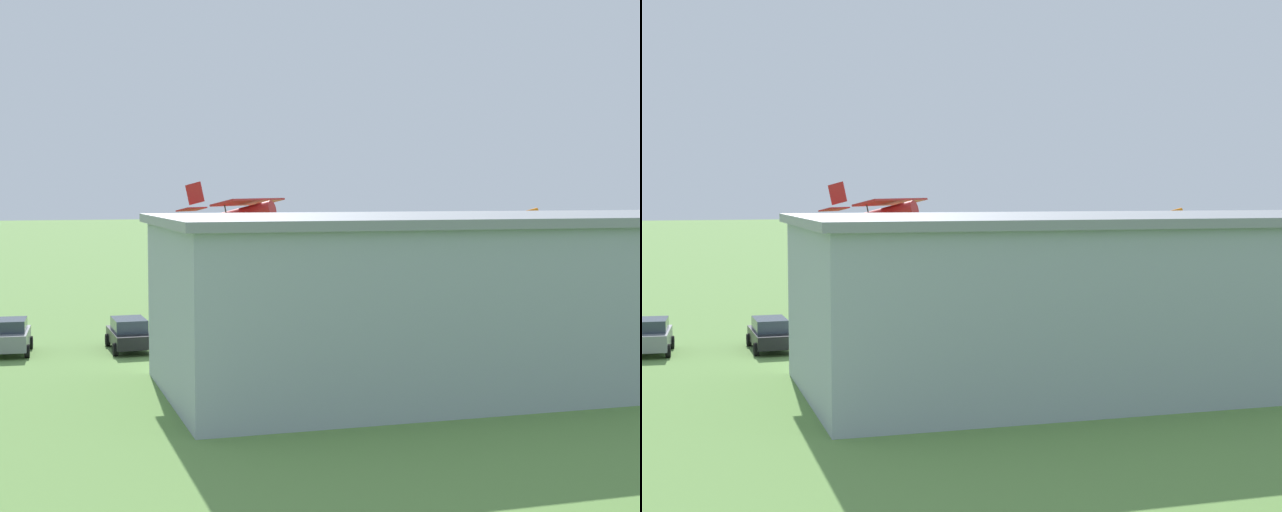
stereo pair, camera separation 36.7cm
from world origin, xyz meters
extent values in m
plane|color=#608C42|center=(0.00, 0.00, 0.00)|extent=(400.00, 400.00, 0.00)
cube|color=#99A3AD|center=(-3.68, 29.94, 3.29)|extent=(37.13, 12.71, 6.57)
cube|color=gray|center=(-3.68, 29.94, 6.75)|extent=(37.75, 13.33, 0.35)
cube|color=#384251|center=(-3.87, 24.15, 2.69)|extent=(10.00, 0.50, 5.39)
cylinder|color=#B21E1E|center=(6.45, 5.36, 6.06)|extent=(5.44, 4.91, 2.46)
cone|color=black|center=(3.92, 7.55, 5.29)|extent=(1.15, 1.14, 0.91)
cube|color=#B21E1E|center=(5.93, 5.81, 5.74)|extent=(6.14, 6.75, 0.48)
cube|color=#B21E1E|center=(5.39, 6.28, 7.17)|extent=(6.14, 6.75, 0.48)
cube|color=#B21E1E|center=(8.31, 3.75, 7.71)|extent=(1.10, 0.97, 1.52)
cube|color=#B21E1E|center=(8.49, 3.60, 6.69)|extent=(2.38, 2.55, 0.28)
cylinder|color=black|center=(6.84, 6.28, 4.66)|extent=(0.58, 0.52, 0.64)
cylinder|color=black|center=(5.60, 4.85, 4.66)|extent=(0.58, 0.52, 0.64)
cylinder|color=#332D28|center=(7.25, 7.88, 6.45)|extent=(0.38, 0.34, 1.54)
cylinder|color=#332D28|center=(4.08, 4.21, 6.45)|extent=(0.38, 0.34, 1.54)
cube|color=black|center=(14.44, 17.00, 0.65)|extent=(1.74, 4.55, 0.65)
cube|color=#2D3842|center=(14.44, 17.00, 1.28)|extent=(1.53, 2.55, 0.62)
cylinder|color=black|center=(13.57, 18.55, 0.32)|extent=(0.22, 0.64, 0.64)
cylinder|color=black|center=(15.31, 18.54, 0.32)|extent=(0.22, 0.64, 0.64)
cylinder|color=black|center=(13.56, 15.45, 0.32)|extent=(0.22, 0.64, 0.64)
cylinder|color=black|center=(15.30, 15.45, 0.32)|extent=(0.22, 0.64, 0.64)
cube|color=slate|center=(20.07, 16.22, 0.72)|extent=(2.18, 4.09, 0.80)
cube|color=#2D3842|center=(20.07, 16.22, 1.41)|extent=(1.80, 2.35, 0.58)
cylinder|color=black|center=(19.31, 17.64, 0.32)|extent=(0.28, 0.66, 0.64)
cylinder|color=black|center=(19.04, 14.98, 0.32)|extent=(0.28, 0.66, 0.64)
cylinder|color=#72338C|center=(-16.01, 11.66, 0.40)|extent=(0.45, 0.45, 0.81)
cylinder|color=beige|center=(-16.01, 11.66, 1.09)|extent=(0.54, 0.54, 0.57)
sphere|color=#9E704C|center=(-16.01, 11.66, 1.49)|extent=(0.22, 0.22, 0.22)
cylinder|color=silver|center=(-24.75, -8.81, 3.12)|extent=(0.12, 0.12, 6.24)
cone|color=orange|center=(-24.05, -8.81, 6.09)|extent=(1.32, 0.65, 0.60)
camera|label=1|loc=(21.02, 64.71, 7.91)|focal=54.06mm
camera|label=2|loc=(20.67, 64.83, 7.91)|focal=54.06mm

